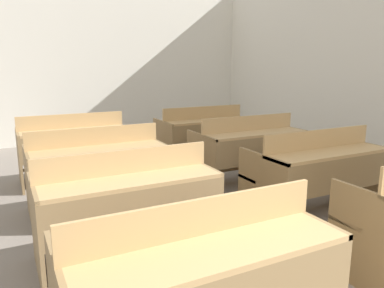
% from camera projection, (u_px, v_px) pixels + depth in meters
% --- Properties ---
extents(wall_back, '(6.85, 0.06, 3.11)m').
position_uv_depth(wall_back, '(83.00, 61.00, 7.20)').
color(wall_back, white).
rests_on(wall_back, ground_plane).
extents(wall_right_with_window, '(0.06, 7.32, 3.11)m').
position_uv_depth(wall_right_with_window, '(366.00, 60.00, 5.54)').
color(wall_right_with_window, white).
rests_on(wall_right_with_window, ground_plane).
extents(bench_front_left, '(1.32, 0.71, 0.88)m').
position_uv_depth(bench_front_left, '(201.00, 279.00, 1.81)').
color(bench_front_left, '#94754B').
rests_on(bench_front_left, ground_plane).
extents(bench_second_left, '(1.32, 0.71, 0.88)m').
position_uv_depth(bench_second_left, '(127.00, 202.00, 2.82)').
color(bench_second_left, '#997A50').
rests_on(bench_second_left, ground_plane).
extents(bench_second_right, '(1.32, 0.71, 0.88)m').
position_uv_depth(bench_second_right, '(317.00, 171.00, 3.67)').
color(bench_second_right, olive).
rests_on(bench_second_right, ground_plane).
extents(bench_third_left, '(1.32, 0.71, 0.88)m').
position_uv_depth(bench_third_left, '(97.00, 167.00, 3.81)').
color(bench_third_left, '#94754B').
rests_on(bench_third_left, ground_plane).
extents(bench_third_right, '(1.32, 0.71, 0.88)m').
position_uv_depth(bench_third_right, '(248.00, 148.00, 4.65)').
color(bench_third_right, '#997A50').
rests_on(bench_third_right, ground_plane).
extents(bench_back_left, '(1.32, 0.71, 0.88)m').
position_uv_depth(bench_back_left, '(74.00, 145.00, 4.83)').
color(bench_back_left, '#97794F').
rests_on(bench_back_left, ground_plane).
extents(bench_back_right, '(1.32, 0.71, 0.88)m').
position_uv_depth(bench_back_right, '(204.00, 133.00, 5.68)').
color(bench_back_right, olive).
rests_on(bench_back_right, ground_plane).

